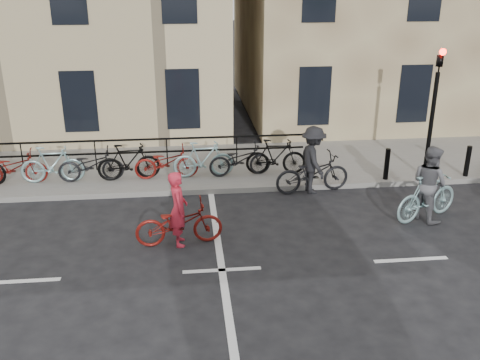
{
  "coord_description": "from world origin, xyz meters",
  "views": [
    {
      "loc": [
        -0.64,
        -9.44,
        5.67
      ],
      "look_at": [
        0.6,
        2.19,
        1.1
      ],
      "focal_mm": 40.0,
      "sensor_mm": 36.0,
      "label": 1
    }
  ],
  "objects": [
    {
      "name": "traffic_light",
      "position": [
        6.2,
        4.34,
        2.45
      ],
      "size": [
        0.18,
        0.3,
        3.9
      ],
      "color": "black",
      "rests_on": "sidewalk"
    },
    {
      "name": "sidewalk",
      "position": [
        -4.0,
        6.0,
        0.07
      ],
      "size": [
        46.0,
        4.0,
        0.15
      ],
      "primitive_type": "cube",
      "color": "slate",
      "rests_on": "ground"
    },
    {
      "name": "cyclist_grey",
      "position": [
        5.15,
        1.92,
        0.75
      ],
      "size": [
        1.99,
        1.26,
        1.87
      ],
      "rotation": [
        0.0,
        0.0,
        1.98
      ],
      "color": "#8BB4B7",
      "rests_on": "ground"
    },
    {
      "name": "bollard_west",
      "position": [
        7.4,
        4.25,
        0.6
      ],
      "size": [
        0.14,
        0.14,
        0.9
      ],
      "primitive_type": "cylinder",
      "color": "black",
      "rests_on": "sidewalk"
    },
    {
      "name": "bollard_east",
      "position": [
        5.0,
        4.25,
        0.6
      ],
      "size": [
        0.14,
        0.14,
        0.9
      ],
      "primitive_type": "cylinder",
      "color": "black",
      "rests_on": "sidewalk"
    },
    {
      "name": "cyclist_dark",
      "position": [
        2.77,
        3.9,
        0.73
      ],
      "size": [
        2.17,
        1.29,
        1.86
      ],
      "rotation": [
        0.0,
        0.0,
        1.72
      ],
      "color": "black",
      "rests_on": "ground"
    },
    {
      "name": "cyclist_pink",
      "position": [
        -0.85,
        1.25,
        0.59
      ],
      "size": [
        1.97,
        0.83,
        1.71
      ],
      "rotation": [
        0.0,
        0.0,
        1.66
      ],
      "color": "maroon",
      "rests_on": "ground"
    },
    {
      "name": "ground",
      "position": [
        0.0,
        0.0,
        0.0
      ],
      "size": [
        120.0,
        120.0,
        0.0
      ],
      "primitive_type": "plane",
      "color": "black",
      "rests_on": "ground"
    },
    {
      "name": "parked_bikes",
      "position": [
        -2.82,
        5.04,
        0.65
      ],
      "size": [
        11.45,
        1.23,
        1.05
      ],
      "color": "black",
      "rests_on": "sidewalk"
    }
  ]
}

